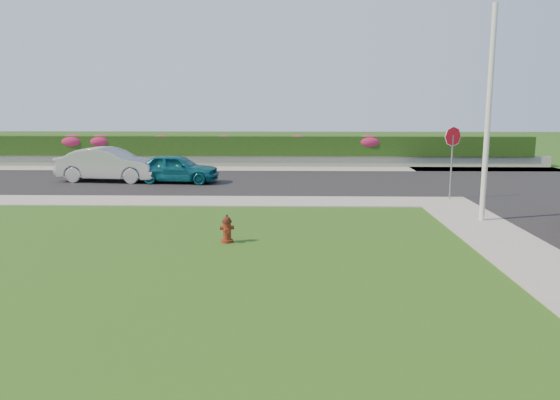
{
  "coord_description": "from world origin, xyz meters",
  "views": [
    {
      "loc": [
        1.57,
        -10.42,
        3.5
      ],
      "look_at": [
        1.21,
        4.29,
        0.9
      ],
      "focal_mm": 35.0,
      "sensor_mm": 36.0,
      "label": 1
    }
  ],
  "objects_px": {
    "sedan_teal": "(176,168)",
    "stop_sign": "(452,145)",
    "fire_hydrant": "(227,229)",
    "utility_pole": "(488,116)",
    "sedan_silver": "(109,164)"
  },
  "relations": [
    {
      "from": "sedan_teal",
      "to": "utility_pole",
      "type": "height_order",
      "value": "utility_pole"
    },
    {
      "from": "sedan_silver",
      "to": "utility_pole",
      "type": "relative_size",
      "value": 0.73
    },
    {
      "from": "fire_hydrant",
      "to": "utility_pole",
      "type": "height_order",
      "value": "utility_pole"
    },
    {
      "from": "sedan_silver",
      "to": "sedan_teal",
      "type": "bearing_deg",
      "value": -90.73
    },
    {
      "from": "sedan_teal",
      "to": "fire_hydrant",
      "type": "bearing_deg",
      "value": -156.26
    },
    {
      "from": "fire_hydrant",
      "to": "sedan_teal",
      "type": "distance_m",
      "value": 11.01
    },
    {
      "from": "sedan_teal",
      "to": "stop_sign",
      "type": "bearing_deg",
      "value": -104.82
    },
    {
      "from": "sedan_teal",
      "to": "stop_sign",
      "type": "xyz_separation_m",
      "value": [
        10.98,
        -3.99,
        1.34
      ]
    },
    {
      "from": "sedan_silver",
      "to": "utility_pole",
      "type": "height_order",
      "value": "utility_pole"
    },
    {
      "from": "fire_hydrant",
      "to": "sedan_teal",
      "type": "relative_size",
      "value": 0.19
    },
    {
      "from": "fire_hydrant",
      "to": "sedan_teal",
      "type": "bearing_deg",
      "value": 100.07
    },
    {
      "from": "sedan_teal",
      "to": "utility_pole",
      "type": "distance_m",
      "value": 13.57
    },
    {
      "from": "sedan_teal",
      "to": "stop_sign",
      "type": "relative_size",
      "value": 1.39
    },
    {
      "from": "sedan_silver",
      "to": "fire_hydrant",
      "type": "bearing_deg",
      "value": -142.13
    },
    {
      "from": "sedan_silver",
      "to": "utility_pole",
      "type": "xyz_separation_m",
      "value": [
        14.01,
        -8.11,
        2.36
      ]
    }
  ]
}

